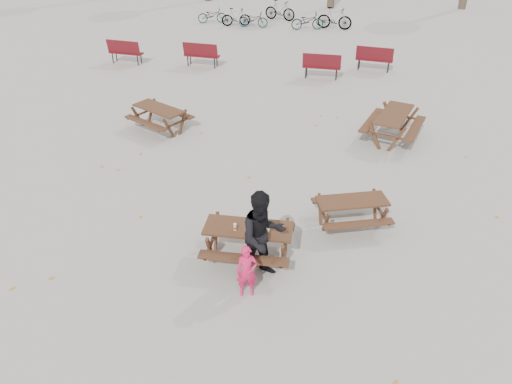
# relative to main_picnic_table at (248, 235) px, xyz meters

# --- Properties ---
(ground) EXTENTS (80.00, 80.00, 0.00)m
(ground) POSITION_rel_main_picnic_table_xyz_m (0.00, 0.00, -0.59)
(ground) COLOR gray
(ground) RESTS_ON ground
(main_picnic_table) EXTENTS (1.80, 1.45, 0.78)m
(main_picnic_table) POSITION_rel_main_picnic_table_xyz_m (0.00, 0.00, 0.00)
(main_picnic_table) COLOR #392414
(main_picnic_table) RESTS_ON ground
(food_tray) EXTENTS (0.18, 0.11, 0.03)m
(food_tray) POSITION_rel_main_picnic_table_xyz_m (0.35, -0.07, 0.21)
(food_tray) COLOR white
(food_tray) RESTS_ON main_picnic_table
(bread_roll) EXTENTS (0.14, 0.06, 0.05)m
(bread_roll) POSITION_rel_main_picnic_table_xyz_m (0.35, -0.07, 0.25)
(bread_roll) COLOR tan
(bread_roll) RESTS_ON food_tray
(soda_bottle) EXTENTS (0.07, 0.07, 0.17)m
(soda_bottle) POSITION_rel_main_picnic_table_xyz_m (-0.25, -0.13, 0.26)
(soda_bottle) COLOR silver
(soda_bottle) RESTS_ON main_picnic_table
(child) EXTENTS (0.46, 0.36, 1.11)m
(child) POSITION_rel_main_picnic_table_xyz_m (0.15, -1.08, -0.03)
(child) COLOR #E01C52
(child) RESTS_ON ground
(adult) EXTENTS (1.19, 1.13, 1.94)m
(adult) POSITION_rel_main_picnic_table_xyz_m (0.36, -0.51, 0.38)
(adult) COLOR black
(adult) RESTS_ON ground
(picnic_table_east) EXTENTS (1.88, 1.68, 0.68)m
(picnic_table_east) POSITION_rel_main_picnic_table_xyz_m (2.11, 1.50, -0.25)
(picnic_table_east) COLOR #392414
(picnic_table_east) RESTS_ON ground
(picnic_table_north) EXTENTS (2.19, 2.06, 0.74)m
(picnic_table_north) POSITION_rel_main_picnic_table_xyz_m (-3.81, 5.81, -0.22)
(picnic_table_north) COLOR #392414
(picnic_table_north) RESTS_ON ground
(picnic_table_far) EXTENTS (2.11, 2.35, 0.84)m
(picnic_table_far) POSITION_rel_main_picnic_table_xyz_m (3.36, 6.24, -0.17)
(picnic_table_far) COLOR #392414
(picnic_table_far) RESTS_ON ground
(park_bench_row) EXTENTS (12.09, 1.93, 1.03)m
(park_bench_row) POSITION_rel_main_picnic_table_xyz_m (-1.83, 12.14, -0.07)
(park_bench_row) COLOR maroon
(park_bench_row) RESTS_ON ground
(bicycle_row) EXTENTS (8.47, 2.82, 1.10)m
(bicycle_row) POSITION_rel_main_picnic_table_xyz_m (-1.75, 19.59, -0.11)
(bicycle_row) COLOR black
(bicycle_row) RESTS_ON ground
(fallen_leaves) EXTENTS (11.00, 11.00, 0.01)m
(fallen_leaves) POSITION_rel_main_picnic_table_xyz_m (0.50, 2.50, -0.58)
(fallen_leaves) COLOR #B3742A
(fallen_leaves) RESTS_ON ground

